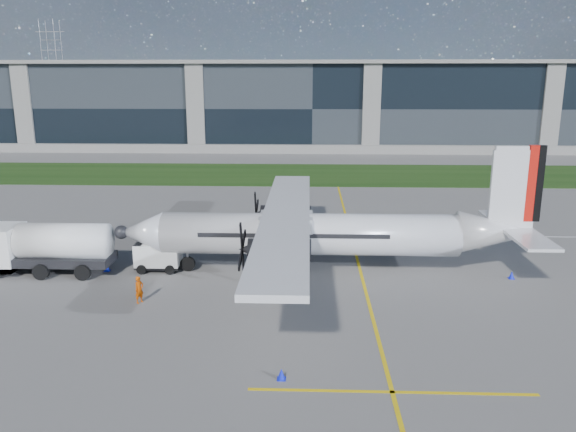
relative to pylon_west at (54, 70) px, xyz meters
name	(u,v)px	position (x,y,z in m)	size (l,w,h in m)	color
ground	(313,185)	(80.00, -110.00, -15.00)	(400.00, 400.00, 0.00)	slate
grass_strip	(313,174)	(80.00, -102.00, -14.98)	(400.00, 18.00, 0.04)	#18380F
terminal_building	(312,106)	(80.00, -70.00, -7.50)	(120.00, 20.00, 15.00)	black
tree_line	(311,112)	(80.00, -10.00, -12.00)	(400.00, 6.00, 6.00)	black
pylon_west	(54,70)	(0.00, 0.00, 0.00)	(9.00, 4.60, 30.00)	gray
yellow_taxiway_centerline	(359,266)	(83.00, -140.00, -14.99)	(0.20, 70.00, 0.01)	yellow
turboprop_aircraft	(325,210)	(80.56, -141.34, -10.72)	(27.54, 28.56, 8.57)	silver
fuel_tanker_truck	(36,248)	(61.49, -142.08, -13.30)	(9.08, 2.95, 3.41)	white
baggage_tug	(158,257)	(69.39, -141.25, -14.05)	(3.15, 1.89, 1.89)	white
ground_crew_person	(139,288)	(69.76, -146.95, -14.09)	(0.74, 0.53, 1.83)	#F25907
safety_cone_portwing	(281,374)	(78.36, -155.14, -14.75)	(0.36, 0.36, 0.50)	#0C17D0
safety_cone_stbdwing	(293,216)	(78.09, -126.69, -14.75)	(0.36, 0.36, 0.50)	#0C17D0
safety_cone_tail	(512,275)	(92.66, -142.09, -14.75)	(0.36, 0.36, 0.50)	#0C17D0
safety_cone_nose_stbd	(139,258)	(67.49, -139.46, -14.75)	(0.36, 0.36, 0.50)	#0C17D0
safety_cone_fwd	(107,267)	(65.94, -141.59, -14.75)	(0.36, 0.36, 0.50)	#0C17D0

